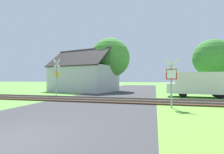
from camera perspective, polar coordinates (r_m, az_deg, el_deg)
name	(u,v)px	position (r m, az deg, el deg)	size (l,w,h in m)	color
ground_plane	(0,143)	(5.60, -32.72, -17.70)	(160.00, 160.00, 0.00)	#5B933D
road_asphalt	(47,124)	(7.08, -20.48, -14.07)	(7.93, 80.00, 0.01)	#38383A
rail_track	(102,100)	(13.29, -3.16, -7.50)	(60.00, 2.60, 0.22)	#422D1E
stop_sign_near	(171,79)	(10.47, 18.82, -0.48)	(0.88, 0.15, 2.83)	#9E9EA5
crossing_sign_far	(56,75)	(17.14, -17.68, 0.69)	(0.86, 0.25, 3.50)	#9E9EA5
house	(84,77)	(23.61, -9.24, -0.13)	(9.57, 7.78, 5.62)	#B7B7BC
tree_center	(110,58)	(23.98, -0.59, 6.27)	(5.35, 5.35, 7.20)	#513823
tree_far	(212,58)	(25.00, 29.95, 5.39)	(4.63, 4.63, 6.55)	#513823
mail_truck	(197,83)	(17.49, 26.09, -1.90)	(5.04, 2.26, 2.24)	silver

